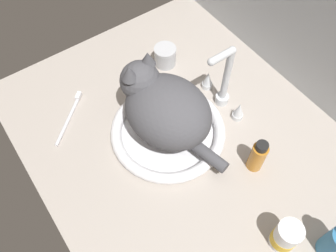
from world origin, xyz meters
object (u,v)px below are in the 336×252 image
at_px(amber_bottle, 258,156).
at_px(pill_bottle, 285,237).
at_px(cat, 163,106).
at_px(toothbrush, 69,117).
at_px(sink_basin, 168,131).
at_px(metal_jar, 165,56).
at_px(faucet, 224,85).

bearing_deg(amber_bottle, pill_bottle, -25.10).
distance_m(cat, toothbrush, 0.30).
bearing_deg(pill_bottle, cat, -173.61).
bearing_deg(toothbrush, pill_bottle, 21.99).
height_order(cat, toothbrush, cat).
bearing_deg(sink_basin, metal_jar, 146.57).
xyz_separation_m(sink_basin, cat, (-0.02, -0.00, 0.10)).
distance_m(metal_jar, amber_bottle, 0.44).
bearing_deg(sink_basin, toothbrush, -135.91).
height_order(pill_bottle, toothbrush, pill_bottle).
height_order(pill_bottle, amber_bottle, amber_bottle).
bearing_deg(toothbrush, faucet, 62.02).
xyz_separation_m(metal_jar, amber_bottle, (0.44, -0.02, 0.02)).
bearing_deg(metal_jar, sink_basin, -33.43).
distance_m(pill_bottle, amber_bottle, 0.21).
bearing_deg(cat, amber_bottle, 30.00).
bearing_deg(amber_bottle, cat, -150.00).
bearing_deg(toothbrush, metal_jar, 92.68).
distance_m(faucet, toothbrush, 0.45).
distance_m(cat, pill_bottle, 0.43).
bearing_deg(cat, pill_bottle, 6.39).
bearing_deg(cat, toothbrush, -133.96).
xyz_separation_m(faucet, metal_jar, (-0.23, -0.04, -0.05)).
bearing_deg(sink_basin, amber_bottle, 31.24).
bearing_deg(metal_jar, amber_bottle, -2.54).
xyz_separation_m(cat, pill_bottle, (0.42, 0.05, -0.07)).
bearing_deg(faucet, toothbrush, -117.98).
bearing_deg(faucet, sink_basin, -90.00).
xyz_separation_m(cat, toothbrush, (-0.19, -0.20, -0.11)).
distance_m(sink_basin, faucet, 0.20).
bearing_deg(metal_jar, pill_bottle, -9.65).
height_order(amber_bottle, toothbrush, amber_bottle).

